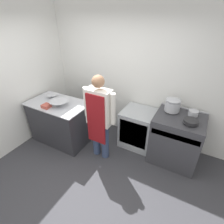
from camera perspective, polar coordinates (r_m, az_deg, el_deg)
ground_plane at (r=3.25m, az=-10.31°, el=-21.44°), size 14.00×14.00×0.00m
wall_back at (r=3.70m, az=4.73°, el=11.90°), size 8.00×0.05×2.70m
wall_left at (r=4.16m, az=-22.92°, el=11.75°), size 0.05×8.00×2.70m
prep_counter at (r=3.90m, az=-16.40°, el=-3.03°), size 1.23×0.74×0.90m
stove at (r=3.46m, az=20.09°, el=-8.20°), size 0.84×0.72×0.96m
fridge_unit at (r=3.69m, az=8.48°, el=-5.16°), size 0.66×0.62×0.80m
person_cook at (r=3.06m, az=-4.18°, el=-0.92°), size 0.62×0.24×1.66m
mixing_bowl at (r=3.54m, az=-16.88°, el=2.77°), size 0.37×0.37×0.11m
small_bowl at (r=3.93m, az=-18.94°, el=4.98°), size 0.24×0.24×0.08m
plastic_tub at (r=3.57m, az=-20.65°, el=1.85°), size 0.15×0.15×0.06m
stock_pot at (r=3.27m, az=19.20°, el=2.23°), size 0.26×0.26×0.23m
saute_pan at (r=3.07m, az=24.36°, el=-2.81°), size 0.23×0.23×0.06m
sauce_pot at (r=3.28m, az=24.98°, el=-0.34°), size 0.16×0.16×0.10m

